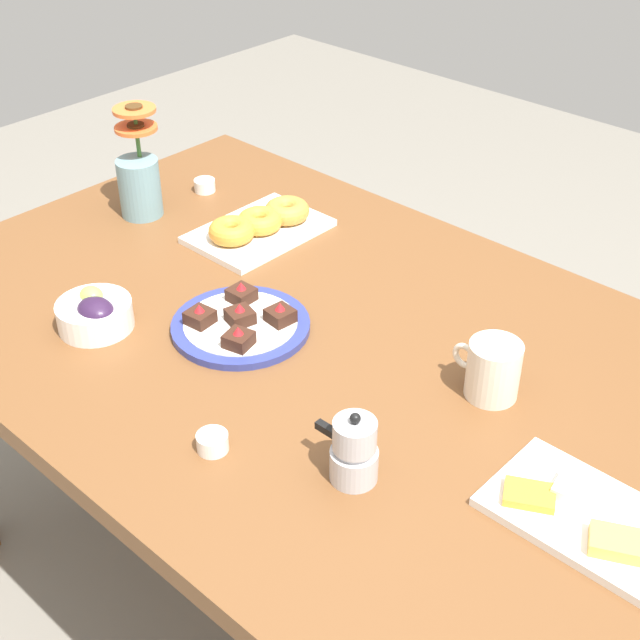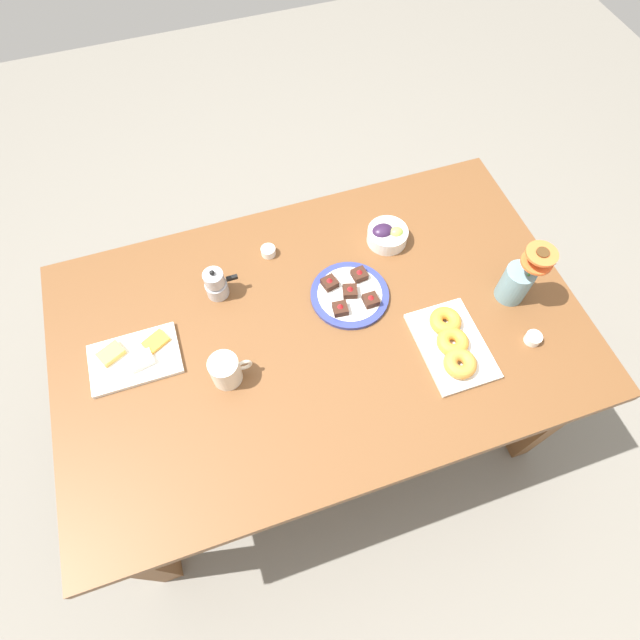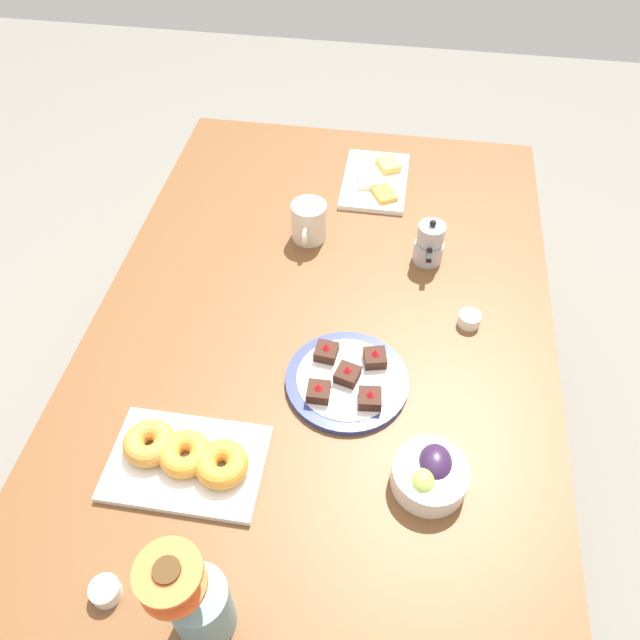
{
  "view_description": "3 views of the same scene",
  "coord_description": "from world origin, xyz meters",
  "px_view_note": "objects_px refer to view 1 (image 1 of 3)",
  "views": [
    {
      "loc": [
        -0.86,
        0.93,
        1.65
      ],
      "look_at": [
        0.0,
        0.0,
        0.78
      ],
      "focal_mm": 50.0,
      "sensor_mm": 36.0,
      "label": 1
    },
    {
      "loc": [
        -0.23,
        -0.69,
        2.07
      ],
      "look_at": [
        0.0,
        0.0,
        0.78
      ],
      "focal_mm": 28.0,
      "sensor_mm": 36.0,
      "label": 2
    },
    {
      "loc": [
        0.86,
        0.14,
        1.76
      ],
      "look_at": [
        0.0,
        0.0,
        0.78
      ],
      "focal_mm": 35.0,
      "sensor_mm": 36.0,
      "label": 3
    }
  ],
  "objects_px": {
    "coffee_mug": "(493,369)",
    "croissant_platter": "(260,225)",
    "flower_vase": "(139,179)",
    "jam_cup_berry": "(212,441)",
    "moka_pot": "(354,451)",
    "grape_bowl": "(95,313)",
    "cheese_platter": "(584,515)",
    "dessert_plate": "(241,324)",
    "dining_table": "(320,377)",
    "jam_cup_honey": "(205,185)"
  },
  "relations": [
    {
      "from": "coffee_mug",
      "to": "croissant_platter",
      "type": "xyz_separation_m",
      "value": [
        0.65,
        -0.11,
        -0.03
      ]
    },
    {
      "from": "croissant_platter",
      "to": "flower_vase",
      "type": "xyz_separation_m",
      "value": [
        0.26,
        0.11,
        0.06
      ]
    },
    {
      "from": "coffee_mug",
      "to": "jam_cup_berry",
      "type": "distance_m",
      "value": 0.45
    },
    {
      "from": "jam_cup_berry",
      "to": "croissant_platter",
      "type": "bearing_deg",
      "value": -50.07
    },
    {
      "from": "moka_pot",
      "to": "flower_vase",
      "type": "bearing_deg",
      "value": -18.98
    },
    {
      "from": "moka_pot",
      "to": "grape_bowl",
      "type": "bearing_deg",
      "value": 2.67
    },
    {
      "from": "moka_pot",
      "to": "croissant_platter",
      "type": "bearing_deg",
      "value": -33.5
    },
    {
      "from": "cheese_platter",
      "to": "dessert_plate",
      "type": "bearing_deg",
      "value": 0.6
    },
    {
      "from": "dining_table",
      "to": "cheese_platter",
      "type": "distance_m",
      "value": 0.56
    },
    {
      "from": "jam_cup_berry",
      "to": "grape_bowl",
      "type": "bearing_deg",
      "value": -10.29
    },
    {
      "from": "dining_table",
      "to": "flower_vase",
      "type": "relative_size",
      "value": 6.66
    },
    {
      "from": "dining_table",
      "to": "jam_cup_honey",
      "type": "relative_size",
      "value": 33.33
    },
    {
      "from": "grape_bowl",
      "to": "jam_cup_honey",
      "type": "relative_size",
      "value": 2.8
    },
    {
      "from": "croissant_platter",
      "to": "jam_cup_berry",
      "type": "bearing_deg",
      "value": 129.93
    },
    {
      "from": "cheese_platter",
      "to": "flower_vase",
      "type": "bearing_deg",
      "value": -7.37
    },
    {
      "from": "jam_cup_berry",
      "to": "dessert_plate",
      "type": "distance_m",
      "value": 0.31
    },
    {
      "from": "jam_cup_berry",
      "to": "flower_vase",
      "type": "height_order",
      "value": "flower_vase"
    },
    {
      "from": "coffee_mug",
      "to": "grape_bowl",
      "type": "relative_size",
      "value": 0.9
    },
    {
      "from": "cheese_platter",
      "to": "jam_cup_berry",
      "type": "bearing_deg",
      "value": 27.58
    },
    {
      "from": "cheese_platter",
      "to": "croissant_platter",
      "type": "relative_size",
      "value": 0.93
    },
    {
      "from": "grape_bowl",
      "to": "flower_vase",
      "type": "relative_size",
      "value": 0.56
    },
    {
      "from": "dessert_plate",
      "to": "flower_vase",
      "type": "xyz_separation_m",
      "value": [
        0.48,
        -0.16,
        0.07
      ]
    },
    {
      "from": "croissant_platter",
      "to": "moka_pot",
      "type": "xyz_separation_m",
      "value": [
        -0.61,
        0.41,
        0.03
      ]
    },
    {
      "from": "grape_bowl",
      "to": "cheese_platter",
      "type": "distance_m",
      "value": 0.89
    },
    {
      "from": "cheese_platter",
      "to": "flower_vase",
      "type": "height_order",
      "value": "flower_vase"
    },
    {
      "from": "grape_bowl",
      "to": "jam_cup_berry",
      "type": "height_order",
      "value": "grape_bowl"
    },
    {
      "from": "dining_table",
      "to": "moka_pot",
      "type": "relative_size",
      "value": 13.45
    },
    {
      "from": "grape_bowl",
      "to": "cheese_platter",
      "type": "height_order",
      "value": "grape_bowl"
    },
    {
      "from": "coffee_mug",
      "to": "cheese_platter",
      "type": "height_order",
      "value": "coffee_mug"
    },
    {
      "from": "grape_bowl",
      "to": "dessert_plate",
      "type": "xyz_separation_m",
      "value": [
        -0.19,
        -0.17,
        -0.02
      ]
    },
    {
      "from": "croissant_platter",
      "to": "flower_vase",
      "type": "height_order",
      "value": "flower_vase"
    },
    {
      "from": "moka_pot",
      "to": "jam_cup_berry",
      "type": "bearing_deg",
      "value": 27.15
    },
    {
      "from": "coffee_mug",
      "to": "moka_pot",
      "type": "bearing_deg",
      "value": 82.83
    },
    {
      "from": "jam_cup_berry",
      "to": "moka_pot",
      "type": "height_order",
      "value": "moka_pot"
    },
    {
      "from": "dining_table",
      "to": "grape_bowl",
      "type": "distance_m",
      "value": 0.42
    },
    {
      "from": "dining_table",
      "to": "moka_pot",
      "type": "xyz_separation_m",
      "value": [
        -0.27,
        0.22,
        0.13
      ]
    },
    {
      "from": "cheese_platter",
      "to": "dessert_plate",
      "type": "xyz_separation_m",
      "value": [
        0.67,
        0.01,
        0.0
      ]
    },
    {
      "from": "dessert_plate",
      "to": "cheese_platter",
      "type": "bearing_deg",
      "value": -179.4
    },
    {
      "from": "dining_table",
      "to": "dessert_plate",
      "type": "xyz_separation_m",
      "value": [
        0.12,
        0.07,
        0.1
      ]
    },
    {
      "from": "flower_vase",
      "to": "dessert_plate",
      "type": "bearing_deg",
      "value": 161.97
    },
    {
      "from": "grape_bowl",
      "to": "cheese_platter",
      "type": "relative_size",
      "value": 0.52
    },
    {
      "from": "coffee_mug",
      "to": "grape_bowl",
      "type": "height_order",
      "value": "coffee_mug"
    },
    {
      "from": "dining_table",
      "to": "jam_cup_honey",
      "type": "bearing_deg",
      "value": -22.76
    },
    {
      "from": "flower_vase",
      "to": "jam_cup_honey",
      "type": "bearing_deg",
      "value": -95.35
    },
    {
      "from": "dining_table",
      "to": "flower_vase",
      "type": "distance_m",
      "value": 0.63
    },
    {
      "from": "croissant_platter",
      "to": "jam_cup_honey",
      "type": "bearing_deg",
      "value": -13.44
    },
    {
      "from": "dining_table",
      "to": "croissant_platter",
      "type": "bearing_deg",
      "value": -28.56
    },
    {
      "from": "cheese_platter",
      "to": "dessert_plate",
      "type": "distance_m",
      "value": 0.67
    },
    {
      "from": "flower_vase",
      "to": "moka_pot",
      "type": "bearing_deg",
      "value": 161.02
    },
    {
      "from": "croissant_platter",
      "to": "flower_vase",
      "type": "bearing_deg",
      "value": 22.8
    }
  ]
}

